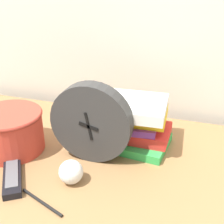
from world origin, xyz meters
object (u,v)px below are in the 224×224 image
pen (42,202)px  desk_clock (91,123)px  crumpled_paper_ball (71,172)px  tv_remote (12,174)px  book_stack (132,122)px  basket (10,130)px

pen → desk_clock: bearing=77.0°
desk_clock → pen: size_ratio=1.74×
crumpled_paper_ball → tv_remote: bearing=-169.3°
desk_clock → book_stack: desk_clock is taller
tv_remote → crumpled_paper_ball: 0.17m
desk_clock → tv_remote: 0.26m
desk_clock → basket: (-0.26, -0.03, -0.05)m
crumpled_paper_ball → desk_clock: bearing=82.7°
book_stack → pen: (-0.15, -0.35, -0.07)m
desk_clock → pen: 0.26m
desk_clock → basket: bearing=-173.8°
tv_remote → basket: bearing=122.5°
crumpled_paper_ball → book_stack: bearing=65.7°
book_stack → tv_remote: size_ratio=1.39×
tv_remote → pen: bearing=-28.0°
desk_clock → book_stack: 0.16m
basket → pen: basket is taller
tv_remote → pen: 0.15m
desk_clock → crumpled_paper_ball: bearing=-97.3°
desk_clock → tv_remote: desk_clock is taller
book_stack → desk_clock: bearing=-128.3°
desk_clock → pen: bearing=-103.0°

